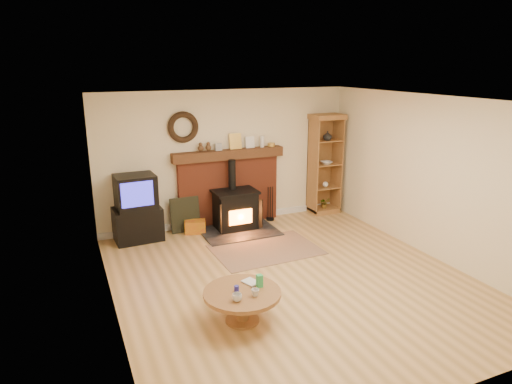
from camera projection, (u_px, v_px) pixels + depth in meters
name	position (u px, v px, depth m)	size (l,w,h in m)	color
ground	(292.00, 279.00, 6.73)	(5.50, 5.50, 0.00)	#A98146
room_shell	(290.00, 164.00, 6.34)	(5.02, 5.52, 2.61)	beige
chimney_breast	(229.00, 184.00, 8.87)	(2.20, 0.22, 1.78)	brown
wood_stove	(236.00, 211.00, 8.63)	(1.40, 1.00, 1.32)	black
area_rug	(266.00, 250.00, 7.77)	(1.75, 1.21, 0.01)	brown
tv_unit	(137.00, 209.00, 8.06)	(0.85, 0.62, 1.20)	black
curio_cabinet	(324.00, 164.00, 9.50)	(0.66, 0.48, 2.07)	brown
firelog_box	(195.00, 227.00, 8.52)	(0.38, 0.24, 0.24)	#D3BB0C
leaning_painting	(185.00, 215.00, 8.54)	(0.55, 0.03, 0.66)	black
fire_tools	(270.00, 214.00, 9.21)	(0.16, 0.16, 0.70)	black
coffee_table	(242.00, 297.00, 5.54)	(0.95, 0.95, 0.57)	brown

